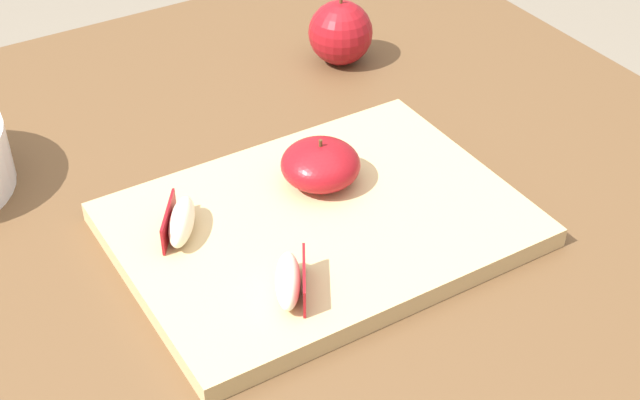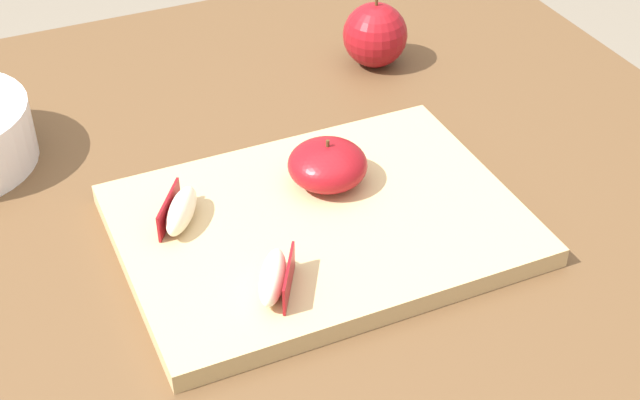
{
  "view_description": "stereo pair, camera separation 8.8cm",
  "coord_description": "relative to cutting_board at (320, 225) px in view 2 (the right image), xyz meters",
  "views": [
    {
      "loc": [
        -0.28,
        -0.67,
        1.35
      ],
      "look_at": [
        0.08,
        -0.07,
        0.82
      ],
      "focal_mm": 51.76,
      "sensor_mm": 36.0,
      "label": 1
    },
    {
      "loc": [
        -0.2,
        -0.71,
        1.35
      ],
      "look_at": [
        0.08,
        -0.07,
        0.82
      ],
      "focal_mm": 51.76,
      "sensor_mm": 36.0,
      "label": 2
    }
  ],
  "objects": [
    {
      "name": "cutting_board",
      "position": [
        0.0,
        0.0,
        0.0
      ],
      "size": [
        0.38,
        0.28,
        0.02
      ],
      "color": "tan",
      "rests_on": "dining_table"
    },
    {
      "name": "apple_wedge_right",
      "position": [
        -0.08,
        -0.08,
        0.03
      ],
      "size": [
        0.05,
        0.07,
        0.03
      ],
      "color": "#F4EACC",
      "rests_on": "cutting_board"
    },
    {
      "name": "apple_wedge_back",
      "position": [
        -0.13,
        0.04,
        0.03
      ],
      "size": [
        0.06,
        0.07,
        0.03
      ],
      "color": "#F4EACC",
      "rests_on": "cutting_board"
    },
    {
      "name": "dining_table",
      "position": [
        -0.08,
        0.07,
        -0.12
      ],
      "size": [
        1.16,
        0.94,
        0.78
      ],
      "color": "brown",
      "rests_on": "ground_plane"
    },
    {
      "name": "apple_half_skin_up",
      "position": [
        0.03,
        0.05,
        0.03
      ],
      "size": [
        0.08,
        0.08,
        0.05
      ],
      "color": "maroon",
      "rests_on": "cutting_board"
    },
    {
      "name": "whole_apple_red_delicious",
      "position": [
        0.2,
        0.28,
        0.03
      ],
      "size": [
        0.08,
        0.08,
        0.09
      ],
      "color": "maroon",
      "rests_on": "dining_table"
    }
  ]
}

